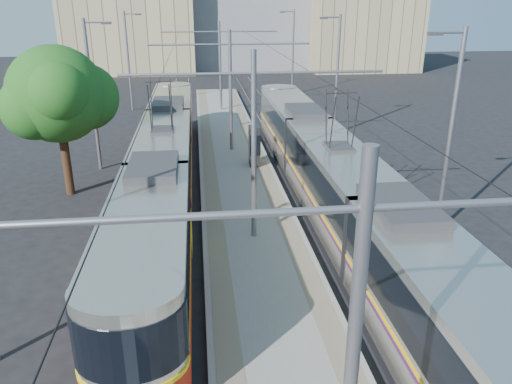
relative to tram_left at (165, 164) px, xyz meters
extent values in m
cube|color=gray|center=(3.60, 3.93, -1.56)|extent=(4.00, 50.00, 0.30)
cube|color=gray|center=(2.15, 3.93, -1.40)|extent=(0.70, 50.00, 0.01)
cube|color=gray|center=(5.05, 3.93, -1.40)|extent=(0.70, 50.00, 0.01)
cube|color=gray|center=(-0.72, 3.93, -1.69)|extent=(0.07, 70.00, 0.03)
cube|color=gray|center=(0.72, 3.93, -1.69)|extent=(0.07, 70.00, 0.03)
cube|color=gray|center=(6.48, 3.93, -1.69)|extent=(0.07, 70.00, 0.03)
cube|color=gray|center=(7.92, 3.93, -1.69)|extent=(0.07, 70.00, 0.03)
cube|color=black|center=(0.00, 0.00, -1.51)|extent=(2.30, 28.26, 0.40)
cube|color=#B6B2A7|center=(0.00, 0.00, 0.14)|extent=(2.40, 26.66, 2.90)
cube|color=black|center=(0.00, 0.00, 0.64)|extent=(2.43, 26.66, 1.30)
cube|color=#E9B90C|center=(0.00, 0.00, -0.26)|extent=(2.43, 26.66, 0.12)
cube|color=red|center=(0.00, 0.00, -0.76)|extent=(2.42, 26.66, 1.10)
cube|color=#2D2D30|center=(0.00, 0.00, 1.74)|extent=(1.68, 3.00, 0.30)
cube|color=black|center=(7.20, -3.63, -1.51)|extent=(2.30, 31.73, 0.40)
cube|color=#B4B0A5|center=(7.20, -3.63, 0.14)|extent=(2.40, 30.13, 2.90)
cube|color=black|center=(7.20, -3.63, 0.64)|extent=(2.43, 30.13, 1.30)
cube|color=#E4AC0C|center=(7.20, -3.63, -0.26)|extent=(2.43, 30.13, 0.12)
cube|color=#3F164D|center=(7.20, -3.63, -0.41)|extent=(2.43, 30.13, 0.10)
cube|color=#2D2D30|center=(7.20, -3.63, 1.74)|extent=(1.68, 3.00, 0.30)
cylinder|color=gray|center=(3.60, -17.07, 2.09)|extent=(0.20, 0.20, 7.00)
cylinder|color=gray|center=(3.60, -17.07, 4.79)|extent=(9.20, 0.10, 0.10)
cylinder|color=gray|center=(3.60, -5.07, 2.09)|extent=(0.20, 0.20, 7.00)
cylinder|color=gray|center=(3.60, -5.07, 4.79)|extent=(9.20, 0.10, 0.10)
cylinder|color=gray|center=(3.60, 6.93, 2.09)|extent=(0.20, 0.20, 7.00)
cylinder|color=gray|center=(3.60, 6.93, 4.79)|extent=(9.20, 0.10, 0.10)
cylinder|color=gray|center=(3.60, 18.93, 2.09)|extent=(0.20, 0.20, 7.00)
cylinder|color=gray|center=(3.60, 18.93, 4.79)|extent=(9.20, 0.10, 0.10)
cylinder|color=black|center=(0.00, 3.93, 3.84)|extent=(0.02, 70.00, 0.02)
cylinder|color=black|center=(7.20, 3.93, 3.84)|extent=(0.02, 70.00, 0.02)
cylinder|color=gray|center=(-3.90, 4.93, 2.29)|extent=(0.18, 0.18, 8.00)
cube|color=#2D2D30|center=(-2.80, 4.93, 6.04)|extent=(0.50, 0.22, 0.12)
cylinder|color=gray|center=(-3.90, 20.93, 2.29)|extent=(0.18, 0.18, 8.00)
cube|color=#2D2D30|center=(-2.80, 20.93, 6.04)|extent=(0.50, 0.22, 0.12)
cylinder|color=gray|center=(11.10, -5.07, 2.29)|extent=(0.18, 0.18, 8.00)
cube|color=#2D2D30|center=(10.00, -5.07, 6.04)|extent=(0.50, 0.22, 0.12)
cylinder|color=gray|center=(11.10, 10.93, 2.29)|extent=(0.18, 0.18, 8.00)
cube|color=#2D2D30|center=(10.00, 10.93, 6.04)|extent=(0.50, 0.22, 0.12)
cylinder|color=gray|center=(11.10, 26.93, 2.29)|extent=(0.18, 0.18, 8.00)
cube|color=#2D2D30|center=(10.00, 26.93, 6.04)|extent=(0.50, 0.22, 0.12)
cube|color=black|center=(4.63, 3.74, -0.33)|extent=(0.59, 0.95, 2.16)
cube|color=black|center=(4.63, 3.74, -0.19)|extent=(0.63, 0.99, 1.13)
cylinder|color=#382314|center=(-4.70, 1.15, -0.24)|extent=(0.40, 0.40, 2.93)
sphere|color=#154C16|center=(-4.70, 1.15, 3.15)|extent=(4.40, 4.40, 4.40)
sphere|color=#154C16|center=(-3.60, 1.89, 2.87)|extent=(3.11, 3.11, 3.11)
cube|color=tan|center=(-6.40, 46.93, 4.38)|extent=(16.00, 12.00, 12.17)
cube|color=gray|center=(9.60, 50.93, 5.76)|extent=(18.00, 14.00, 14.94)
cube|color=tan|center=(23.60, 44.93, 3.71)|extent=(14.00, 10.00, 10.83)
camera|label=1|loc=(1.62, -22.45, 7.16)|focal=35.00mm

